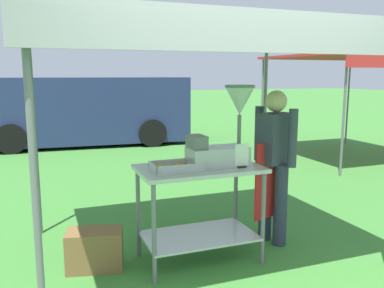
{
  "coord_description": "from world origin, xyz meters",
  "views": [
    {
      "loc": [
        -1.38,
        -2.2,
        1.77
      ],
      "look_at": [
        0.0,
        1.46,
        1.1
      ],
      "focal_mm": 38.41,
      "sensor_mm": 36.0,
      "label": 1
    }
  ],
  "objects_px": {
    "stall_canopy": "(196,36)",
    "neighbour_tent": "(351,59)",
    "menu_sign": "(242,158)",
    "donut_fryer": "(225,134)",
    "donut_cart": "(200,194)",
    "van_navy": "(83,110)",
    "donut_tray": "(177,167)",
    "supply_crate": "(95,250)",
    "vendor": "(274,159)"
  },
  "relations": [
    {
      "from": "stall_canopy",
      "to": "van_navy",
      "type": "distance_m",
      "value": 7.32
    },
    {
      "from": "donut_cart",
      "to": "donut_tray",
      "type": "distance_m",
      "value": 0.37
    },
    {
      "from": "vendor",
      "to": "donut_fryer",
      "type": "bearing_deg",
      "value": -166.72
    },
    {
      "from": "vendor",
      "to": "menu_sign",
      "type": "bearing_deg",
      "value": -150.89
    },
    {
      "from": "van_navy",
      "to": "donut_tray",
      "type": "bearing_deg",
      "value": -89.64
    },
    {
      "from": "donut_tray",
      "to": "donut_fryer",
      "type": "xyz_separation_m",
      "value": [
        0.48,
        0.01,
        0.28
      ]
    },
    {
      "from": "donut_cart",
      "to": "donut_fryer",
      "type": "xyz_separation_m",
      "value": [
        0.24,
        -0.02,
        0.56
      ]
    },
    {
      "from": "vendor",
      "to": "van_navy",
      "type": "distance_m",
      "value": 7.27
    },
    {
      "from": "donut_cart",
      "to": "van_navy",
      "type": "height_order",
      "value": "van_navy"
    },
    {
      "from": "stall_canopy",
      "to": "donut_tray",
      "type": "bearing_deg",
      "value": -150.61
    },
    {
      "from": "menu_sign",
      "to": "van_navy",
      "type": "height_order",
      "value": "van_navy"
    },
    {
      "from": "stall_canopy",
      "to": "donut_cart",
      "type": "xyz_separation_m",
      "value": [
        -0.0,
        -0.1,
        -1.45
      ]
    },
    {
      "from": "stall_canopy",
      "to": "donut_cart",
      "type": "relative_size",
      "value": 2.65
    },
    {
      "from": "van_navy",
      "to": "neighbour_tent",
      "type": "relative_size",
      "value": 1.81
    },
    {
      "from": "donut_cart",
      "to": "supply_crate",
      "type": "xyz_separation_m",
      "value": [
        -0.96,
        0.17,
        -0.48
      ]
    },
    {
      "from": "donut_fryer",
      "to": "van_navy",
      "type": "relative_size",
      "value": 0.14
    },
    {
      "from": "neighbour_tent",
      "to": "donut_tray",
      "type": "bearing_deg",
      "value": -144.84
    },
    {
      "from": "stall_canopy",
      "to": "donut_cart",
      "type": "distance_m",
      "value": 1.46
    },
    {
      "from": "menu_sign",
      "to": "neighbour_tent",
      "type": "relative_size",
      "value": 0.08
    },
    {
      "from": "donut_fryer",
      "to": "stall_canopy",
      "type": "bearing_deg",
      "value": 153.87
    },
    {
      "from": "stall_canopy",
      "to": "supply_crate",
      "type": "bearing_deg",
      "value": 175.75
    },
    {
      "from": "stall_canopy",
      "to": "neighbour_tent",
      "type": "distance_m",
      "value": 5.88
    },
    {
      "from": "donut_fryer",
      "to": "menu_sign",
      "type": "xyz_separation_m",
      "value": [
        0.11,
        -0.14,
        -0.21
      ]
    },
    {
      "from": "supply_crate",
      "to": "vendor",
      "type": "bearing_deg",
      "value": -1.27
    },
    {
      "from": "vendor",
      "to": "van_navy",
      "type": "height_order",
      "value": "van_navy"
    },
    {
      "from": "donut_tray",
      "to": "donut_cart",
      "type": "bearing_deg",
      "value": 8.66
    },
    {
      "from": "supply_crate",
      "to": "van_navy",
      "type": "height_order",
      "value": "van_navy"
    },
    {
      "from": "vendor",
      "to": "stall_canopy",
      "type": "bearing_deg",
      "value": -178.0
    },
    {
      "from": "stall_canopy",
      "to": "van_navy",
      "type": "relative_size",
      "value": 0.57
    },
    {
      "from": "neighbour_tent",
      "to": "van_navy",
      "type": "bearing_deg",
      "value": 143.15
    },
    {
      "from": "menu_sign",
      "to": "vendor",
      "type": "height_order",
      "value": "vendor"
    },
    {
      "from": "menu_sign",
      "to": "vendor",
      "type": "xyz_separation_m",
      "value": [
        0.53,
        0.3,
        -0.11
      ]
    },
    {
      "from": "donut_tray",
      "to": "menu_sign",
      "type": "height_order",
      "value": "menu_sign"
    },
    {
      "from": "supply_crate",
      "to": "donut_fryer",
      "type": "bearing_deg",
      "value": -8.99
    },
    {
      "from": "donut_fryer",
      "to": "vendor",
      "type": "bearing_deg",
      "value": 13.28
    },
    {
      "from": "donut_fryer",
      "to": "supply_crate",
      "type": "bearing_deg",
      "value": 171.01
    },
    {
      "from": "vendor",
      "to": "supply_crate",
      "type": "xyz_separation_m",
      "value": [
        -1.84,
        0.04,
        -0.72
      ]
    },
    {
      "from": "donut_cart",
      "to": "menu_sign",
      "type": "height_order",
      "value": "menu_sign"
    },
    {
      "from": "vendor",
      "to": "donut_tray",
      "type": "bearing_deg",
      "value": -171.62
    },
    {
      "from": "stall_canopy",
      "to": "neighbour_tent",
      "type": "height_order",
      "value": "stall_canopy"
    },
    {
      "from": "donut_fryer",
      "to": "supply_crate",
      "type": "height_order",
      "value": "donut_fryer"
    },
    {
      "from": "donut_cart",
      "to": "van_navy",
      "type": "xyz_separation_m",
      "value": [
        -0.28,
        7.31,
        0.22
      ]
    },
    {
      "from": "donut_cart",
      "to": "vendor",
      "type": "relative_size",
      "value": 0.71
    },
    {
      "from": "donut_cart",
      "to": "menu_sign",
      "type": "distance_m",
      "value": 0.52
    },
    {
      "from": "stall_canopy",
      "to": "donut_tray",
      "type": "xyz_separation_m",
      "value": [
        -0.24,
        -0.13,
        -1.17
      ]
    },
    {
      "from": "vendor",
      "to": "van_navy",
      "type": "relative_size",
      "value": 0.3
    },
    {
      "from": "supply_crate",
      "to": "menu_sign",
      "type": "bearing_deg",
      "value": -14.35
    },
    {
      "from": "stall_canopy",
      "to": "vendor",
      "type": "bearing_deg",
      "value": 2.0
    },
    {
      "from": "stall_canopy",
      "to": "donut_fryer",
      "type": "relative_size",
      "value": 4.06
    },
    {
      "from": "neighbour_tent",
      "to": "menu_sign",
      "type": "bearing_deg",
      "value": -140.41
    }
  ]
}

